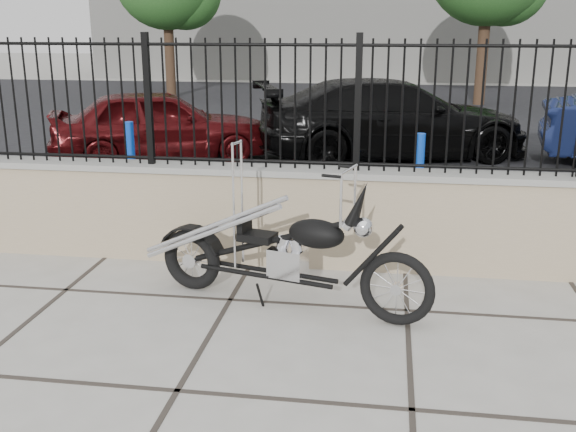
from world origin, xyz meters
The scene contains 9 objects.
ground_plane centered at (0.00, 0.00, 0.00)m, with size 90.00×90.00×0.00m, color #99968E.
parking_lot centered at (0.00, 12.50, 0.00)m, with size 30.00×30.00×0.00m, color black.
retaining_wall centered at (0.00, 2.50, 0.48)m, with size 14.00×0.36×0.96m, color gray.
iron_fence centered at (0.00, 2.50, 1.56)m, with size 14.00×0.08×1.20m, color black.
chopper_motorcycle centered at (0.46, 1.47, 0.70)m, with size 2.32×0.41×1.39m, color black, non-canonical shape.
car_red centered at (-2.55, 7.23, 0.62)m, with size 1.46×3.62×1.23m, color #3E080A.
car_black centered at (1.35, 8.06, 0.68)m, with size 1.91×4.70×1.37m, color black.
bollard_a centered at (-2.18, 4.90, 0.50)m, with size 0.12×0.12×1.00m, color #0A2CA3.
bollard_b centered at (1.68, 4.50, 0.50)m, with size 0.12×0.12×1.00m, color blue.
Camera 1 is at (1.28, -3.72, 2.31)m, focal length 42.00 mm.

